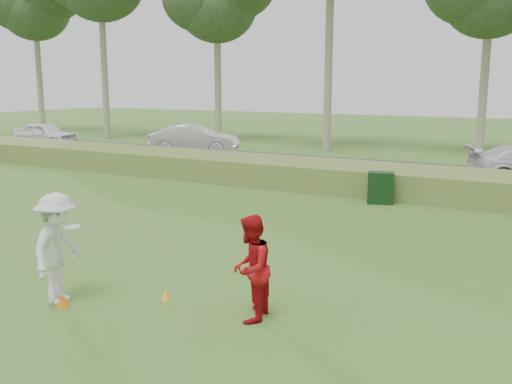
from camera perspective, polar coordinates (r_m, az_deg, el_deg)
The scene contains 11 objects.
ground at distance 10.38m, azimuth -11.04°, elevation -10.73°, with size 120.00×120.00×0.00m, color #386521.
reed_strip at distance 20.59m, azimuth 10.94°, elevation 1.33°, with size 80.00×3.00×0.90m, color #55712D.
park_road at distance 25.40m, azimuth 14.48°, elevation 2.00°, with size 80.00×6.00×0.06m, color #2D2D2D.
tree_0 at distance 48.00m, azimuth -21.30°, elevation 17.24°, with size 6.76×6.76×13.00m.
player_white at distance 10.47m, azimuth -19.23°, elevation -5.35°, with size 1.08×1.42×1.94m.
player_red at distance 9.19m, azimuth -0.53°, elevation -7.63°, with size 0.84×0.66×1.74m, color #AF0F14.
cone_orange at distance 10.51m, azimuth -18.77°, elevation -10.15°, with size 0.22×0.22×0.24m, color orange.
cone_yellow at distance 10.36m, azimuth -8.99°, elevation -10.12°, with size 0.18×0.18×0.20m, color #FFAE1A.
utility_cabinet at distance 18.54m, azimuth 12.34°, elevation 0.40°, with size 0.81×0.50×1.01m, color black.
car_left at distance 37.37m, azimuth -20.34°, elevation 5.49°, with size 1.60×3.97×1.35m, color white.
car_mid at distance 30.61m, azimuth -6.16°, elevation 5.24°, with size 1.63×4.68×1.54m, color silver.
Camera 1 is at (6.33, -7.31, 3.78)m, focal length 40.00 mm.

